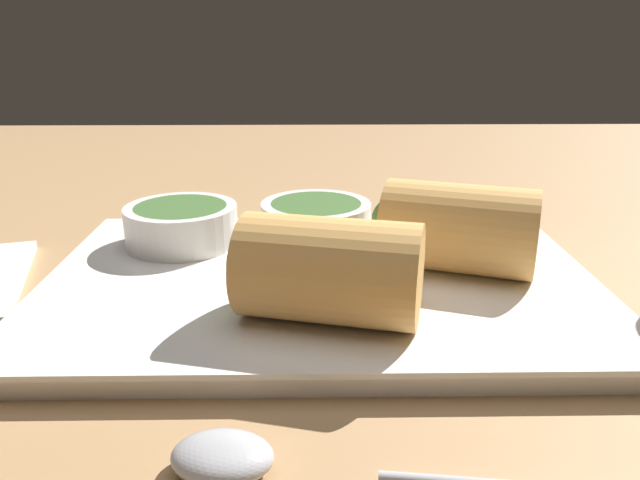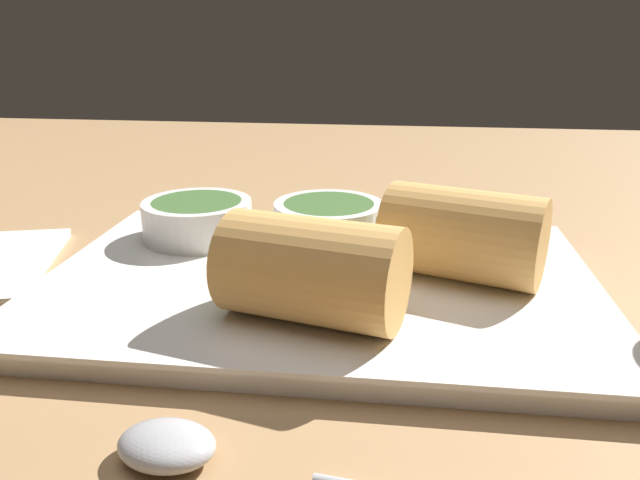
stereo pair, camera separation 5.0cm
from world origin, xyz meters
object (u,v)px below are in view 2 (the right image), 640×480
object	(u,v)px
dipping_bowl_far	(198,218)
dipping_bowl_near	(329,220)
spoon	(219,455)
serving_plate	(320,285)

from	to	relation	value
dipping_bowl_far	dipping_bowl_near	bearing A→B (deg)	3.97
dipping_bowl_far	spoon	xyz separation A→B (cm)	(7.61, -21.67, -2.37)
serving_plate	dipping_bowl_far	xyz separation A→B (cm)	(-9.38, 5.55, 2.21)
dipping_bowl_far	spoon	bearing A→B (deg)	-70.64
serving_plate	dipping_bowl_near	xyz separation A→B (cm)	(-0.18, 6.19, 2.21)
dipping_bowl_near	dipping_bowl_far	bearing A→B (deg)	-176.03
serving_plate	spoon	world-z (taller)	serving_plate
dipping_bowl_near	dipping_bowl_far	world-z (taller)	same
dipping_bowl_near	spoon	xyz separation A→B (cm)	(-1.59, -22.31, -2.37)
serving_plate	spoon	bearing A→B (deg)	-96.26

